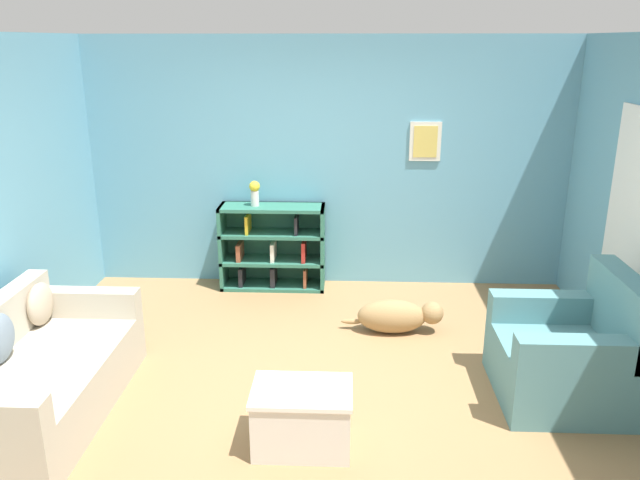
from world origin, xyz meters
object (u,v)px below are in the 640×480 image
coffee_table (302,416)px  dog (397,316)px  vase (255,192)px  bookshelf (273,248)px  couch (32,377)px  recliner_chair (572,355)px

coffee_table → dog: (0.74, 1.71, -0.06)m
dog → vase: vase is taller
bookshelf → dog: size_ratio=1.19×
dog → vase: 1.97m
bookshelf → vase: vase is taller
couch → dog: bearing=28.0°
vase → couch: bearing=-116.7°
recliner_chair → vase: (-2.61, 2.06, 0.71)m
dog → recliner_chair: bearing=-40.4°
coffee_table → dog: 1.86m
recliner_chair → dog: 1.58m
bookshelf → couch: bearing=-119.6°
couch → dog: 3.01m
couch → vase: (1.24, 2.46, 0.76)m
couch → coffee_table: 1.94m
coffee_table → vase: bearing=103.9°
couch → recliner_chair: recliner_chair is taller
bookshelf → coffee_table: bookshelf is taller
couch → recliner_chair: 3.87m
bookshelf → coffee_table: size_ratio=1.70×
couch → recliner_chair: (3.85, 0.40, 0.05)m
recliner_chair → coffee_table: bearing=-160.4°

